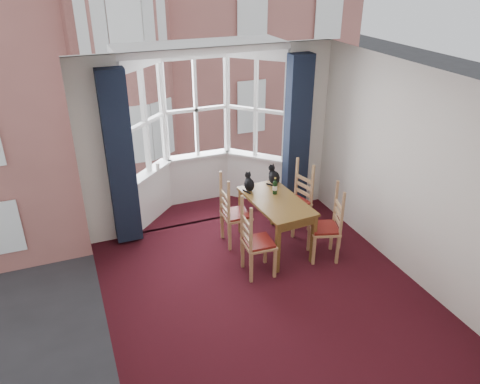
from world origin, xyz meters
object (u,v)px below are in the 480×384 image
cat_left (249,183)px  wine_bottle (275,187)px  dining_table (276,207)px  chair_left_near (252,244)px  chair_left_far (231,216)px  chair_right_far (299,201)px  candle_tall (158,167)px  chair_right_near (331,229)px  cat_right (274,176)px

cat_left → wine_bottle: (0.31, -0.25, 0.00)m
dining_table → chair_left_near: (-0.58, -0.50, -0.21)m
chair_left_far → cat_left: size_ratio=3.14×
chair_right_far → candle_tall: candle_tall is taller
chair_left_near → wine_bottle: size_ratio=3.51×
chair_left_near → candle_tall: size_ratio=7.39×
chair_left_near → candle_tall: 2.21m
cat_left → wine_bottle: 0.40m
chair_left_near → wine_bottle: 1.04m
chair_right_near → chair_right_far: size_ratio=1.00×
cat_right → dining_table: bearing=-111.6°
chair_right_far → cat_left: size_ratio=3.14×
chair_left_near → chair_left_far: same height
chair_left_near → candle_tall: candle_tall is taller
chair_right_far → chair_left_near: bearing=-143.4°
chair_left_far → candle_tall: 1.50m
dining_table → cat_right: bearing=68.4°
chair_left_near → chair_left_far: bearing=90.0°
chair_left_far → wine_bottle: wine_bottle is taller
chair_left_near → wine_bottle: bearing=46.6°
chair_left_far → cat_right: 0.92m
dining_table → candle_tall: bearing=132.6°
dining_table → chair_left_far: chair_left_far is taller
wine_bottle → dining_table: bearing=-109.2°
candle_tall → chair_left_near: bearing=-68.2°
chair_left_far → cat_right: size_ratio=2.91×
chair_right_far → cat_right: 0.61m
chair_right_far → cat_right: cat_right is taller
dining_table → cat_left: (-0.24, 0.44, 0.23)m
chair_left_near → chair_right_far: same height
chair_right_far → cat_left: bearing=175.2°
chair_left_near → chair_left_far: (0.00, 0.84, 0.00)m
chair_left_far → wine_bottle: 0.80m
chair_left_near → cat_right: (0.79, 1.01, 0.44)m
chair_left_near → cat_right: cat_right is taller
chair_right_far → chair_right_near: bearing=-88.4°
chair_right_near → cat_left: cat_left is taller
chair_left_near → cat_left: (0.34, 0.94, 0.43)m
chair_right_near → cat_right: cat_right is taller
chair_left_near → wine_bottle: (0.65, 0.69, 0.44)m
cat_right → wine_bottle: size_ratio=1.21×
cat_left → dining_table: bearing=-61.2°
cat_right → wine_bottle: bearing=-112.9°
chair_right_far → wine_bottle: wine_bottle is taller
chair_right_far → candle_tall: bearing=150.1°
chair_left_far → cat_right: cat_right is taller
chair_right_near → wine_bottle: 1.01m
dining_table → candle_tall: (-1.39, 1.51, 0.25)m
dining_table → candle_tall: 2.07m
wine_bottle → chair_right_far: bearing=19.4°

